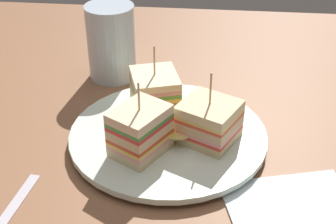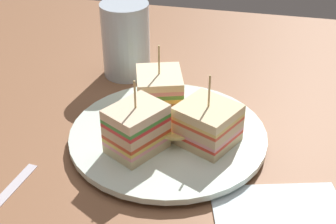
{
  "view_description": "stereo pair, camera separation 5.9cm",
  "coord_description": "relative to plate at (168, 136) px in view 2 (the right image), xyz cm",
  "views": [
    {
      "loc": [
        5.08,
        -49.28,
        36.25
      ],
      "look_at": [
        0.0,
        0.0,
        4.43
      ],
      "focal_mm": 51.18,
      "sensor_mm": 36.0,
      "label": 1
    },
    {
      "loc": [
        10.88,
        -48.33,
        36.25
      ],
      "look_at": [
        0.0,
        0.0,
        4.43
      ],
      "focal_mm": 51.18,
      "sensor_mm": 36.0,
      "label": 2
    }
  ],
  "objects": [
    {
      "name": "plate",
      "position": [
        0.0,
        0.0,
        0.0
      ],
      "size": [
        24.95,
        24.95,
        1.43
      ],
      "color": "silver",
      "rests_on": "ground_plane"
    },
    {
      "name": "sandwich_wedge_2",
      "position": [
        5.02,
        -0.83,
        3.06
      ],
      "size": [
        8.62,
        8.44,
        9.18
      ],
      "rotation": [
        0.0,
        0.0,
        8.96
      ],
      "color": "beige",
      "rests_on": "plate"
    },
    {
      "name": "sandwich_wedge_1",
      "position": [
        -2.8,
        -4.25,
        3.49
      ],
      "size": [
        7.65,
        8.2,
        9.36
      ],
      "rotation": [
        0.0,
        0.0,
        7.32
      ],
      "color": "beige",
      "rests_on": "plate"
    },
    {
      "name": "drinking_glass",
      "position": [
        -10.41,
        16.62,
        4.1
      ],
      "size": [
        7.4,
        7.4,
        11.59
      ],
      "color": "silver",
      "rests_on": "ground_plane"
    },
    {
      "name": "chip_pile",
      "position": [
        0.95,
        -0.79,
        1.76
      ],
      "size": [
        7.66,
        7.6,
        2.16
      ],
      "color": "#F1D680",
      "rests_on": "plate"
    },
    {
      "name": "ground_plane",
      "position": [
        0.0,
        0.0,
        -1.76
      ],
      "size": [
        105.57,
        95.23,
        1.8
      ],
      "primitive_type": "cube",
      "color": "#8B5C3E"
    },
    {
      "name": "sandwich_wedge_0",
      "position": [
        -2.2,
        4.6,
        3.37
      ],
      "size": [
        7.51,
        8.0,
        9.64
      ],
      "rotation": [
        0.0,
        0.0,
        5.02
      ],
      "color": "beige",
      "rests_on": "plate"
    }
  ]
}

